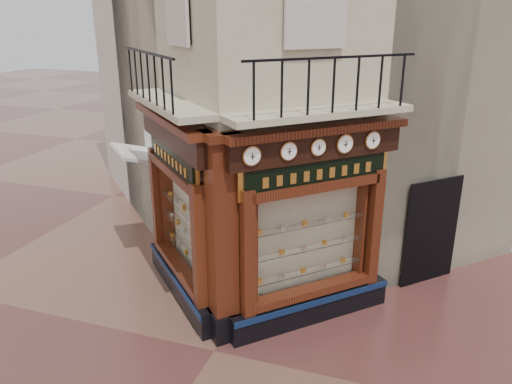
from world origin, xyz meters
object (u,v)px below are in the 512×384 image
at_px(clock_c, 318,147).
at_px(signboard_right, 317,173).
at_px(clock_d, 345,144).
at_px(signboard_left, 172,159).
at_px(clock_a, 252,156).
at_px(corner_pilaster, 222,243).
at_px(clock_b, 288,151).
at_px(clock_e, 372,140).
at_px(awning, 145,253).

height_order(clock_c, signboard_right, clock_c).
bearing_deg(clock_d, signboard_left, 139.49).
bearing_deg(clock_a, signboard_left, 107.79).
distance_m(clock_a, clock_d, 1.85).
distance_m(corner_pilaster, clock_b, 2.03).
height_order(clock_e, signboard_left, clock_e).
xyz_separation_m(corner_pilaster, signboard_right, (1.46, 1.01, 1.15)).
height_order(clock_a, signboard_right, clock_a).
height_order(clock_a, clock_c, clock_a).
relative_size(clock_c, signboard_right, 0.14).
xyz_separation_m(clock_d, clock_e, (0.44, 0.44, 0.00)).
xyz_separation_m(clock_a, signboard_right, (0.89, 1.05, -0.52)).
bearing_deg(clock_a, clock_b, 0.00).
height_order(clock_b, clock_c, clock_b).
bearing_deg(clock_e, signboard_left, 145.50).
bearing_deg(signboard_left, awning, 4.42).
xyz_separation_m(clock_d, signboard_left, (-3.34, -0.26, -0.52)).
distance_m(clock_b, clock_e, 1.78).
height_order(clock_c, signboard_left, clock_c).
height_order(clock_b, clock_d, clock_d).
distance_m(signboard_left, signboard_right, 2.92).
distance_m(clock_e, awning, 6.71).
relative_size(clock_b, clock_d, 0.92).
distance_m(clock_a, clock_c, 1.29).
relative_size(clock_d, signboard_right, 0.16).
xyz_separation_m(corner_pilaster, clock_a, (0.57, -0.03, 1.67)).
height_order(clock_b, awning, clock_b).
xyz_separation_m(clock_e, signboard_right, (-0.86, -0.70, -0.52)).
relative_size(clock_a, awning, 0.21).
xyz_separation_m(clock_d, signboard_right, (-0.42, -0.26, -0.52)).
bearing_deg(awning, corner_pilaster, -173.08).
xyz_separation_m(clock_b, awning, (-4.33, 2.10, -3.62)).
xyz_separation_m(clock_b, signboard_right, (0.40, 0.56, -0.52)).
relative_size(clock_b, clock_e, 0.96).
bearing_deg(awning, signboard_right, -153.12).
bearing_deg(clock_e, corner_pilaster, 171.48).
bearing_deg(signboard_left, clock_d, -130.51).
distance_m(clock_b, clock_c, 0.59).
height_order(corner_pilaster, clock_e, corner_pilaster).
height_order(clock_c, awning, clock_c).
bearing_deg(corner_pilaster, clock_c, -14.36).
bearing_deg(clock_b, signboard_right, 9.29).
xyz_separation_m(clock_a, clock_c, (0.91, 0.91, -0.00)).
height_order(clock_b, signboard_right, clock_b).
bearing_deg(clock_b, signboard_left, 122.58).
bearing_deg(awning, clock_b, -160.91).
bearing_deg(clock_c, signboard_right, 53.37).
distance_m(clock_b, clock_d, 1.16).
relative_size(clock_a, clock_c, 1.09).
bearing_deg(signboard_left, clock_e, -124.50).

